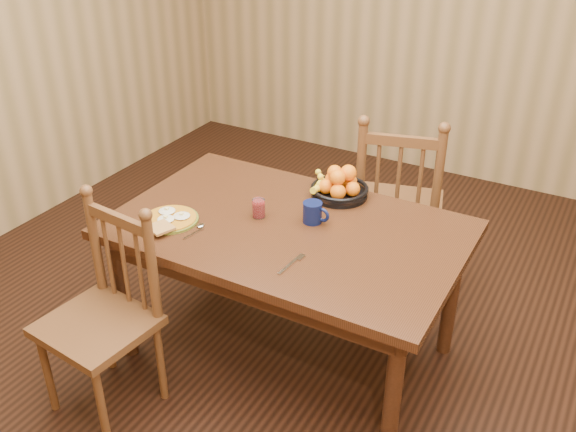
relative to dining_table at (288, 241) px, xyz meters
The scene contains 10 objects.
room 0.68m from the dining_table, ahead, with size 4.52×5.02×2.72m.
dining_table is the anchor object (origin of this frame).
chair_far 0.87m from the dining_table, 73.60° to the left, with size 0.59×0.58×1.07m.
chair_near 0.89m from the dining_table, 128.79° to the right, with size 0.49×0.47×0.98m.
breakfast_plate 0.56m from the dining_table, 154.77° to the right, with size 0.26×0.30×0.04m.
fork 0.33m from the dining_table, 57.52° to the right, with size 0.04×0.18×0.00m.
spoon 0.42m from the dining_table, 146.47° to the right, with size 0.05×0.16×0.01m.
coffee_mug 0.18m from the dining_table, 44.63° to the left, with size 0.13×0.09×0.10m.
juice_glass 0.20m from the dining_table, behind, with size 0.06×0.06×0.09m.
fruit_bowl 0.41m from the dining_table, 78.59° to the left, with size 0.32×0.29×0.17m.
Camera 1 is at (1.24, -2.23, 2.24)m, focal length 40.00 mm.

